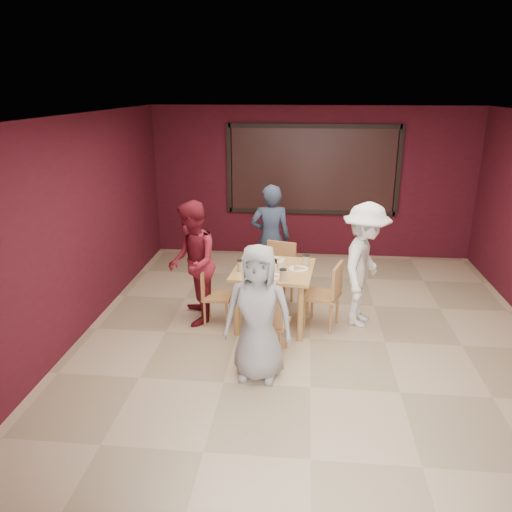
# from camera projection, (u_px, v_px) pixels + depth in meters

# --- Properties ---
(floor) EXTENTS (7.00, 7.00, 0.00)m
(floor) POSITION_uv_depth(u_px,v_px,m) (310.00, 338.00, 6.50)
(floor) COLOR tan
(floor) RESTS_ON ground
(window_blinds) EXTENTS (3.00, 0.02, 1.50)m
(window_blinds) POSITION_uv_depth(u_px,v_px,m) (313.00, 170.00, 9.22)
(window_blinds) COLOR black
(dining_table) EXTENTS (1.13, 1.13, 0.97)m
(dining_table) POSITION_uv_depth(u_px,v_px,m) (274.00, 276.00, 6.68)
(dining_table) COLOR tan
(dining_table) RESTS_ON floor
(chair_front) EXTENTS (0.48, 0.48, 0.82)m
(chair_front) POSITION_uv_depth(u_px,v_px,m) (269.00, 321.00, 5.96)
(chair_front) COLOR tan
(chair_front) RESTS_ON floor
(chair_back) EXTENTS (0.56, 0.56, 0.93)m
(chair_back) POSITION_uv_depth(u_px,v_px,m) (278.00, 270.00, 7.42)
(chair_back) COLOR tan
(chair_back) RESTS_ON floor
(chair_left) EXTENTS (0.38, 0.38, 0.77)m
(chair_left) POSITION_uv_depth(u_px,v_px,m) (212.00, 293.00, 6.83)
(chair_left) COLOR tan
(chair_left) RESTS_ON floor
(chair_right) EXTENTS (0.56, 0.56, 0.92)m
(chair_right) POSITION_uv_depth(u_px,v_px,m) (328.00, 292.00, 6.64)
(chair_right) COLOR tan
(chair_right) RESTS_ON floor
(diner_front) EXTENTS (0.80, 0.56, 1.56)m
(diner_front) POSITION_uv_depth(u_px,v_px,m) (258.00, 313.00, 5.42)
(diner_front) COLOR #9C9C9C
(diner_front) RESTS_ON floor
(diner_back) EXTENTS (0.66, 0.47, 1.71)m
(diner_back) POSITION_uv_depth(u_px,v_px,m) (270.00, 239.00, 7.81)
(diner_back) COLOR #2A364C
(diner_back) RESTS_ON floor
(diner_left) EXTENTS (0.83, 0.96, 1.70)m
(diner_left) POSITION_uv_depth(u_px,v_px,m) (192.00, 263.00, 6.74)
(diner_left) COLOR maroon
(diner_left) RESTS_ON floor
(diner_right) EXTENTS (0.95, 1.24, 1.70)m
(diner_right) POSITION_uv_depth(u_px,v_px,m) (364.00, 265.00, 6.66)
(diner_right) COLOR white
(diner_right) RESTS_ON floor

